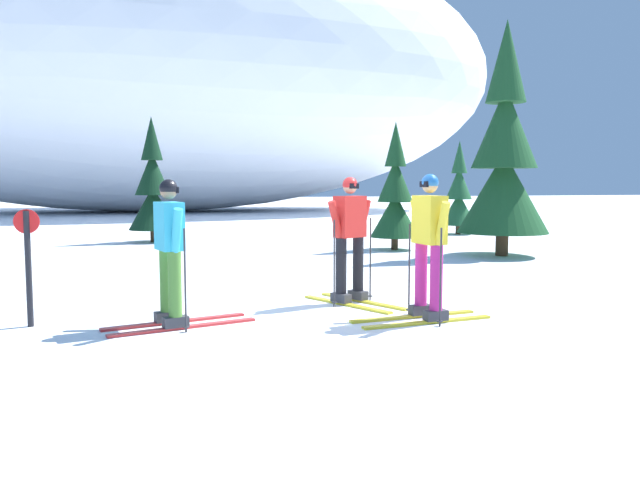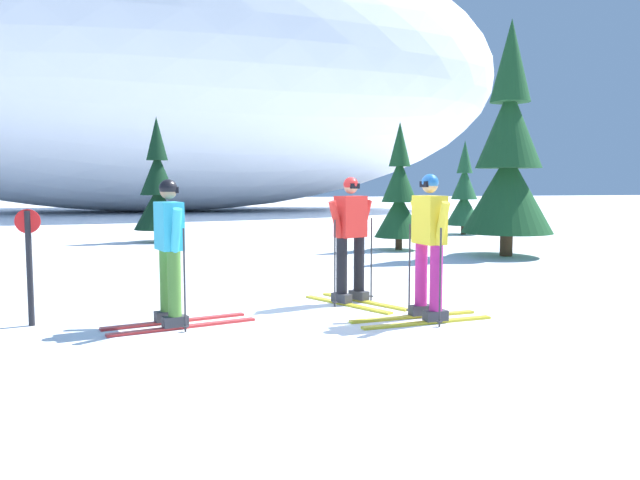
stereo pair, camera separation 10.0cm
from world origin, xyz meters
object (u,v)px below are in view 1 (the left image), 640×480
(skier_cyan_jacket, at_px, (170,251))
(trail_marker_post, at_px, (28,260))
(skier_yellow_jacket, at_px, (428,244))
(pine_tree_far_left, at_px, (153,190))
(pine_tree_far_right, at_px, (459,195))
(pine_tree_center_right, at_px, (504,158))
(pine_tree_center_left, at_px, (395,197))
(skier_red_jacket, at_px, (350,237))

(skier_cyan_jacket, bearing_deg, trail_marker_post, 165.80)
(skier_yellow_jacket, bearing_deg, pine_tree_far_left, 106.76)
(skier_yellow_jacket, height_order, pine_tree_far_right, pine_tree_far_right)
(pine_tree_center_right, relative_size, pine_tree_far_right, 1.77)
(pine_tree_center_left, xyz_separation_m, pine_tree_far_right, (3.60, 3.89, -0.07))
(skier_yellow_jacket, distance_m, pine_tree_center_left, 8.01)
(pine_tree_center_left, bearing_deg, skier_red_jacket, -115.47)
(trail_marker_post, bearing_deg, skier_yellow_jacket, -9.46)
(pine_tree_far_right, bearing_deg, trail_marker_post, -134.65)
(pine_tree_center_left, height_order, trail_marker_post, pine_tree_center_left)
(skier_red_jacket, xyz_separation_m, pine_tree_center_left, (3.03, 6.36, 0.39))
(skier_yellow_jacket, xyz_separation_m, pine_tree_far_right, (6.02, 11.52, 0.31))
(pine_tree_center_left, bearing_deg, pine_tree_center_right, -43.11)
(skier_red_jacket, distance_m, pine_tree_center_right, 6.85)
(skier_red_jacket, height_order, pine_tree_center_left, pine_tree_center_left)
(skier_cyan_jacket, bearing_deg, pine_tree_center_left, 53.17)
(skier_cyan_jacket, height_order, pine_tree_far_left, pine_tree_far_left)
(skier_cyan_jacket, xyz_separation_m, skier_yellow_jacket, (3.01, -0.36, 0.05))
(skier_red_jacket, xyz_separation_m, skier_cyan_jacket, (-2.41, -0.90, -0.03))
(pine_tree_center_right, bearing_deg, pine_tree_far_right, 73.37)
(pine_tree_center_right, xyz_separation_m, pine_tree_far_right, (1.69, 5.67, -0.95))
(pine_tree_far_left, bearing_deg, skier_yellow_jacket, -73.24)
(pine_tree_far_right, relative_size, trail_marker_post, 2.18)
(skier_cyan_jacket, relative_size, skier_yellow_jacket, 1.01)
(skier_red_jacket, height_order, skier_cyan_jacket, skier_red_jacket)
(skier_red_jacket, distance_m, pine_tree_center_left, 7.06)
(skier_yellow_jacket, relative_size, trail_marker_post, 1.30)
(skier_red_jacket, xyz_separation_m, skier_yellow_jacket, (0.60, -1.26, 0.02))
(pine_tree_far_left, xyz_separation_m, pine_tree_center_right, (7.68, -5.27, 0.74))
(skier_cyan_jacket, height_order, skier_yellow_jacket, skier_yellow_jacket)
(skier_yellow_jacket, bearing_deg, pine_tree_center_left, 72.35)
(skier_cyan_jacket, height_order, pine_tree_far_right, pine_tree_far_right)
(skier_red_jacket, bearing_deg, pine_tree_far_left, 105.57)
(pine_tree_center_left, bearing_deg, pine_tree_far_right, 47.26)
(pine_tree_far_left, distance_m, trail_marker_post, 10.45)
(skier_yellow_jacket, height_order, pine_tree_far_left, pine_tree_far_left)
(pine_tree_far_left, xyz_separation_m, pine_tree_center_left, (5.77, -3.49, -0.14))
(pine_tree_far_right, bearing_deg, skier_cyan_jacket, -129.01)
(pine_tree_far_right, bearing_deg, skier_yellow_jacket, -117.61)
(pine_tree_far_left, distance_m, pine_tree_center_right, 9.34)
(pine_tree_far_right, distance_m, trail_marker_post, 15.12)
(pine_tree_center_left, relative_size, pine_tree_far_right, 1.05)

